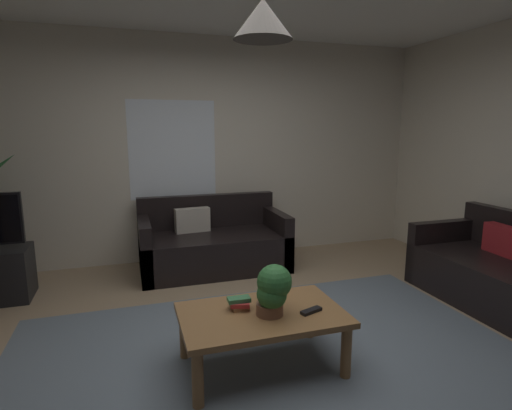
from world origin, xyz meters
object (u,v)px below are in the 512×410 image
object	(u,v)px
book_on_table_1	(240,304)
remote_on_table_0	(278,303)
coffee_table	(262,320)
book_on_table_2	(239,299)
couch_right_side	(501,275)
couch_under_window	(213,246)
remote_on_table_1	(311,311)
pendant_lamp	(263,19)
potted_plant_on_table	(273,289)
book_on_table_0	(240,307)

from	to	relation	value
book_on_table_1	remote_on_table_0	distance (m)	0.27
coffee_table	book_on_table_1	world-z (taller)	book_on_table_1
book_on_table_2	couch_right_side	bearing A→B (deg)	4.82
couch_under_window	coffee_table	xyz separation A→B (m)	(-0.09, -2.08, 0.07)
remote_on_table_1	pendant_lamp	distance (m)	1.86
couch_under_window	pendant_lamp	size ratio (longest dim) A/B	2.93
remote_on_table_0	pendant_lamp	size ratio (longest dim) A/B	0.28
couch_right_side	remote_on_table_1	world-z (taller)	couch_right_side
couch_right_side	remote_on_table_1	xyz separation A→B (m)	(-2.12, -0.41, 0.14)
couch_right_side	book_on_table_1	bearing A→B (deg)	-85.04
coffee_table	book_on_table_2	world-z (taller)	book_on_table_2
couch_under_window	book_on_table_1	size ratio (longest dim) A/B	12.91
couch_under_window	potted_plant_on_table	distance (m)	2.16
coffee_table	book_on_table_2	size ratio (longest dim) A/B	7.16
remote_on_table_0	book_on_table_2	bearing A→B (deg)	39.03
couch_right_side	coffee_table	world-z (taller)	couch_right_side
book_on_table_1	coffee_table	bearing A→B (deg)	-34.72
book_on_table_1	book_on_table_2	xyz separation A→B (m)	(-0.01, 0.01, 0.03)
remote_on_table_0	couch_right_side	bearing A→B (deg)	-133.81
book_on_table_0	remote_on_table_0	xyz separation A→B (m)	(0.27, -0.01, -0.00)
book_on_table_1	potted_plant_on_table	distance (m)	0.27
book_on_table_0	book_on_table_1	size ratio (longest dim) A/B	0.89
remote_on_table_0	potted_plant_on_table	world-z (taller)	potted_plant_on_table
remote_on_table_0	potted_plant_on_table	xyz separation A→B (m)	(-0.09, -0.15, 0.17)
book_on_table_1	remote_on_table_0	xyz separation A→B (m)	(0.27, -0.00, -0.03)
book_on_table_0	book_on_table_2	distance (m)	0.06
couch_under_window	book_on_table_0	xyz separation A→B (m)	(-0.22, -1.98, 0.14)
couch_right_side	book_on_table_1	world-z (taller)	couch_right_side
potted_plant_on_table	couch_under_window	bearing A→B (deg)	88.91
remote_on_table_1	potted_plant_on_table	size ratio (longest dim) A/B	0.47
coffee_table	book_on_table_0	distance (m)	0.18
book_on_table_1	book_on_table_2	bearing A→B (deg)	132.96
couch_under_window	potted_plant_on_table	bearing A→B (deg)	-91.09
couch_right_side	remote_on_table_0	xyz separation A→B (m)	(-2.29, -0.22, 0.14)
couch_right_side	potted_plant_on_table	xyz separation A→B (m)	(-2.38, -0.37, 0.31)
potted_plant_on_table	pendant_lamp	distance (m)	1.66
book_on_table_0	remote_on_table_0	world-z (taller)	book_on_table_0
book_on_table_0	remote_on_table_1	bearing A→B (deg)	-24.35
book_on_table_0	couch_under_window	bearing A→B (deg)	83.56
book_on_table_0	potted_plant_on_table	bearing A→B (deg)	-40.99
book_on_table_2	potted_plant_on_table	size ratio (longest dim) A/B	0.44
couch_right_side	pendant_lamp	size ratio (longest dim) A/B	2.69
coffee_table	book_on_table_0	world-z (taller)	book_on_table_0
coffee_table	remote_on_table_0	world-z (taller)	remote_on_table_0
pendant_lamp	potted_plant_on_table	bearing A→B (deg)	-49.10
book_on_table_2	coffee_table	bearing A→B (deg)	-35.32
book_on_table_1	book_on_table_2	size ratio (longest dim) A/B	0.84
couch_under_window	book_on_table_1	bearing A→B (deg)	-96.40
couch_under_window	pendant_lamp	world-z (taller)	pendant_lamp
couch_under_window	book_on_table_2	bearing A→B (deg)	-96.58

